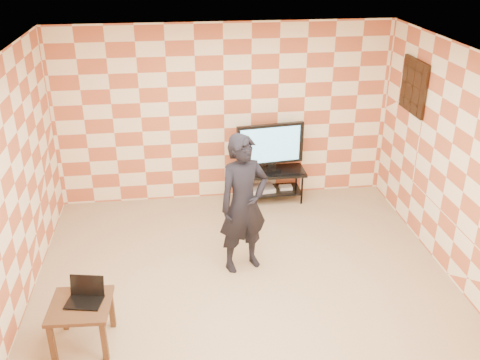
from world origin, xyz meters
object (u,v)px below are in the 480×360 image
(tv_stand, at_px, (269,179))
(tv, at_px, (270,145))
(person, at_px, (243,204))
(side_table, at_px, (81,311))

(tv_stand, height_order, tv, tv)
(tv, xyz_separation_m, person, (-0.64, -1.75, -0.04))
(tv_stand, distance_m, tv, 0.55)
(side_table, bearing_deg, person, 33.64)
(tv_stand, height_order, side_table, same)
(tv, relative_size, side_table, 1.66)
(tv, bearing_deg, person, -109.99)
(tv_stand, distance_m, side_table, 3.81)
(tv_stand, distance_m, person, 1.93)
(tv_stand, height_order, person, person)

